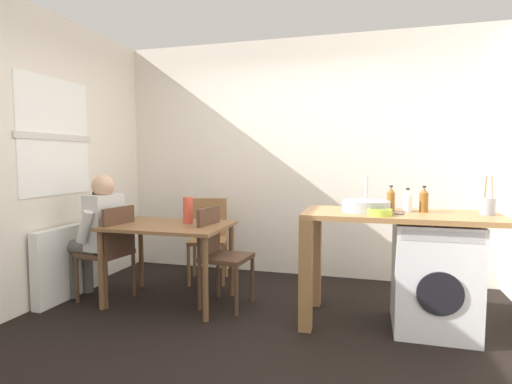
% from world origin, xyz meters
% --- Properties ---
extents(ground_plane, '(5.46, 5.46, 0.00)m').
position_xyz_m(ground_plane, '(0.00, 0.00, 0.00)').
color(ground_plane, black).
extents(wall_back, '(4.60, 0.10, 2.70)m').
position_xyz_m(wall_back, '(0.00, 1.75, 1.35)').
color(wall_back, silver).
rests_on(wall_back, ground_plane).
extents(wall_window_side, '(0.12, 3.80, 2.70)m').
position_xyz_m(wall_window_side, '(-2.15, 0.00, 1.35)').
color(wall_window_side, silver).
rests_on(wall_window_side, ground_plane).
extents(radiator, '(0.10, 0.80, 0.70)m').
position_xyz_m(radiator, '(-2.02, 0.30, 0.35)').
color(radiator, white).
rests_on(radiator, ground_plane).
extents(dining_table, '(1.10, 0.76, 0.74)m').
position_xyz_m(dining_table, '(-1.01, 0.46, 0.64)').
color(dining_table, brown).
rests_on(dining_table, ground_plane).
extents(chair_person_seat, '(0.46, 0.46, 0.90)m').
position_xyz_m(chair_person_seat, '(-1.56, 0.35, 0.51)').
color(chair_person_seat, '#4C3323').
rests_on(chair_person_seat, ground_plane).
extents(chair_opposite, '(0.44, 0.44, 0.90)m').
position_xyz_m(chair_opposite, '(-0.54, 0.52, 0.51)').
color(chair_opposite, '#4C3323').
rests_on(chair_opposite, ground_plane).
extents(chair_spare_by_wall, '(0.49, 0.49, 0.90)m').
position_xyz_m(chair_spare_by_wall, '(-0.93, 1.23, 0.51)').
color(chair_spare_by_wall, olive).
rests_on(chair_spare_by_wall, ground_plane).
extents(seated_person, '(0.53, 0.53, 1.20)m').
position_xyz_m(seated_person, '(-1.72, 0.37, 0.67)').
color(seated_person, '#595651').
rests_on(seated_person, ground_plane).
extents(kitchen_counter, '(1.50, 0.68, 0.92)m').
position_xyz_m(kitchen_counter, '(0.80, 0.46, 0.76)').
color(kitchen_counter, '#9E7042').
rests_on(kitchen_counter, ground_plane).
extents(washing_machine, '(0.60, 0.61, 0.86)m').
position_xyz_m(washing_machine, '(1.28, 0.46, 0.43)').
color(washing_machine, silver).
rests_on(washing_machine, ground_plane).
extents(sink_basin, '(0.38, 0.38, 0.09)m').
position_xyz_m(sink_basin, '(0.75, 0.46, 0.97)').
color(sink_basin, '#9EA0A5').
rests_on(sink_basin, kitchen_counter).
extents(tap, '(0.02, 0.02, 0.28)m').
position_xyz_m(tap, '(0.75, 0.64, 1.06)').
color(tap, '#B2B2B7').
rests_on(tap, kitchen_counter).
extents(bottle_tall_green, '(0.07, 0.07, 0.21)m').
position_xyz_m(bottle_tall_green, '(0.95, 0.56, 1.01)').
color(bottle_tall_green, brown).
rests_on(bottle_tall_green, kitchen_counter).
extents(bottle_squat_brown, '(0.07, 0.07, 0.19)m').
position_xyz_m(bottle_squat_brown, '(1.07, 0.53, 1.01)').
color(bottle_squat_brown, silver).
rests_on(bottle_squat_brown, kitchen_counter).
extents(bottle_clear_small, '(0.07, 0.07, 0.21)m').
position_xyz_m(bottle_clear_small, '(1.20, 0.56, 1.02)').
color(bottle_clear_small, brown).
rests_on(bottle_clear_small, kitchen_counter).
extents(mixing_bowl, '(0.18, 0.18, 0.05)m').
position_xyz_m(mixing_bowl, '(0.86, 0.26, 0.95)').
color(mixing_bowl, '#A8C63D').
rests_on(mixing_bowl, kitchen_counter).
extents(utensil_crock, '(0.11, 0.11, 0.30)m').
position_xyz_m(utensil_crock, '(1.64, 0.51, 0.99)').
color(utensil_crock, gray).
rests_on(utensil_crock, kitchen_counter).
extents(vase, '(0.09, 0.09, 0.25)m').
position_xyz_m(vase, '(-0.86, 0.56, 0.86)').
color(vase, '#D84C38').
rests_on(vase, dining_table).
extents(scissors, '(0.15, 0.06, 0.01)m').
position_xyz_m(scissors, '(0.96, 0.36, 0.92)').
color(scissors, '#B2B2B7').
rests_on(scissors, kitchen_counter).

